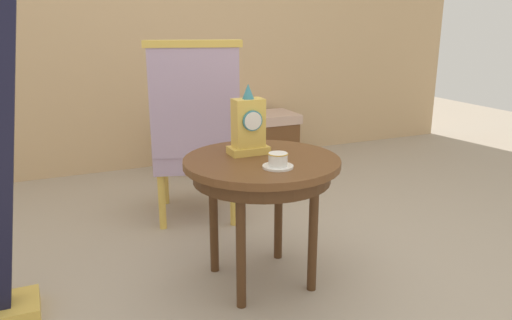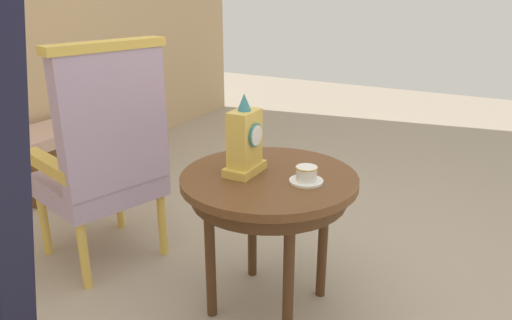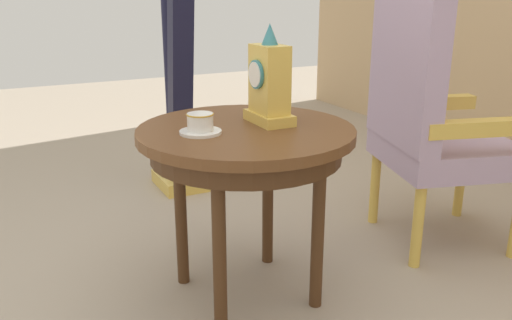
{
  "view_description": "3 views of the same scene",
  "coord_description": "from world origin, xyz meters",
  "px_view_note": "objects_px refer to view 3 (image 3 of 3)",
  "views": [
    {
      "loc": [
        -1.01,
        -1.99,
        1.26
      ],
      "look_at": [
        -0.1,
        0.07,
        0.61
      ],
      "focal_mm": 34.76,
      "sensor_mm": 36.0,
      "label": 1
    },
    {
      "loc": [
        -1.76,
        -0.83,
        1.38
      ],
      "look_at": [
        -0.02,
        0.13,
        0.66
      ],
      "focal_mm": 34.4,
      "sensor_mm": 36.0,
      "label": 2
    },
    {
      "loc": [
        1.5,
        -0.74,
        1.09
      ],
      "look_at": [
        -0.06,
        0.05,
        0.52
      ],
      "focal_mm": 38.17,
      "sensor_mm": 36.0,
      "label": 3
    }
  ],
  "objects_px": {
    "side_table": "(246,149)",
    "armchair": "(429,110)",
    "teacup_left": "(200,124)",
    "harp": "(177,66)",
    "mantel_clock": "(269,84)"
  },
  "relations": [
    {
      "from": "mantel_clock",
      "to": "harp",
      "type": "bearing_deg",
      "value": 177.37
    },
    {
      "from": "teacup_left",
      "to": "harp",
      "type": "bearing_deg",
      "value": 164.64
    },
    {
      "from": "side_table",
      "to": "armchair",
      "type": "bearing_deg",
      "value": 93.63
    },
    {
      "from": "teacup_left",
      "to": "harp",
      "type": "height_order",
      "value": "harp"
    },
    {
      "from": "teacup_left",
      "to": "harp",
      "type": "xyz_separation_m",
      "value": [
        -1.15,
        0.31,
        0.02
      ]
    },
    {
      "from": "teacup_left",
      "to": "mantel_clock",
      "type": "bearing_deg",
      "value": 95.99
    },
    {
      "from": "side_table",
      "to": "harp",
      "type": "height_order",
      "value": "harp"
    },
    {
      "from": "teacup_left",
      "to": "armchair",
      "type": "relative_size",
      "value": 0.12
    },
    {
      "from": "side_table",
      "to": "harp",
      "type": "bearing_deg",
      "value": 172.48
    },
    {
      "from": "teacup_left",
      "to": "harp",
      "type": "distance_m",
      "value": 1.19
    },
    {
      "from": "teacup_left",
      "to": "armchair",
      "type": "bearing_deg",
      "value": 93.22
    },
    {
      "from": "teacup_left",
      "to": "armchair",
      "type": "xyz_separation_m",
      "value": [
        -0.06,
        1.03,
        -0.07
      ]
    },
    {
      "from": "teacup_left",
      "to": "mantel_clock",
      "type": "height_order",
      "value": "mantel_clock"
    },
    {
      "from": "mantel_clock",
      "to": "armchair",
      "type": "bearing_deg",
      "value": 92.27
    },
    {
      "from": "armchair",
      "to": "harp",
      "type": "bearing_deg",
      "value": -146.64
    }
  ]
}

